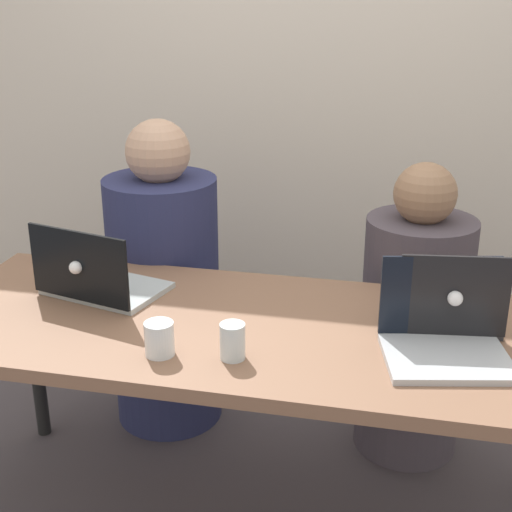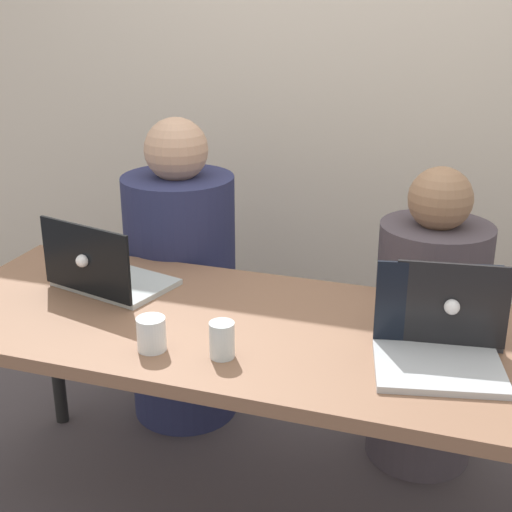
{
  "view_description": "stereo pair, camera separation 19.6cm",
  "coord_description": "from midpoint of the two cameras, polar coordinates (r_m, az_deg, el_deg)",
  "views": [
    {
      "loc": [
        0.41,
        -1.79,
        1.64
      ],
      "look_at": [
        0.0,
        0.08,
        0.91
      ],
      "focal_mm": 50.0,
      "sensor_mm": 36.0,
      "label": 1
    },
    {
      "loc": [
        0.6,
        -1.73,
        1.64
      ],
      "look_at": [
        0.0,
        0.08,
        0.91
      ],
      "focal_mm": 50.0,
      "sensor_mm": 36.0,
      "label": 2
    }
  ],
  "objects": [
    {
      "name": "back_wall",
      "position": [
        3.16,
        3.3,
        13.99
      ],
      "size": [
        4.95,
        0.1,
        2.51
      ],
      "primitive_type": "cube",
      "color": "beige",
      "rests_on": "ground"
    },
    {
      "name": "laptop_front_right",
      "position": [
        1.91,
        11.99,
        -6.29
      ],
      "size": [
        0.36,
        0.31,
        0.24
      ],
      "rotation": [
        0.0,
        0.0,
        0.21
      ],
      "color": "#B2B6BB",
      "rests_on": "desk"
    },
    {
      "name": "person_on_right",
      "position": [
        2.6,
        10.39,
        -5.75
      ],
      "size": [
        0.43,
        0.43,
        1.09
      ],
      "rotation": [
        0.0,
        0.0,
        3.0
      ],
      "color": "#494049",
      "rests_on": "ground"
    },
    {
      "name": "laptop_back_right",
      "position": [
        2.05,
        12.37,
        -4.28
      ],
      "size": [
        0.32,
        0.31,
        0.25
      ],
      "rotation": [
        0.0,
        0.0,
        3.28
      ],
      "color": "#34373E",
      "rests_on": "desk"
    },
    {
      "name": "water_glass_center",
      "position": [
        1.85,
        -4.85,
        -7.07
      ],
      "size": [
        0.07,
        0.07,
        0.1
      ],
      "color": "silver",
      "rests_on": "desk"
    },
    {
      "name": "person_on_left",
      "position": [
        2.76,
        -9.34,
        -2.97
      ],
      "size": [
        0.5,
        0.5,
        1.2
      ],
      "rotation": [
        0.0,
        0.0,
        2.9
      ],
      "color": "navy",
      "rests_on": "ground"
    },
    {
      "name": "desk",
      "position": [
        2.07,
        -3.18,
        -6.96
      ],
      "size": [
        1.9,
        0.75,
        0.73
      ],
      "color": "brown",
      "rests_on": "ground"
    },
    {
      "name": "water_glass_left",
      "position": [
        1.9,
        -10.7,
        -6.75
      ],
      "size": [
        0.08,
        0.08,
        0.09
      ],
      "color": "white",
      "rests_on": "desk"
    },
    {
      "name": "laptop_back_left",
      "position": [
        2.28,
        -14.99,
        -1.97
      ],
      "size": [
        0.41,
        0.33,
        0.24
      ],
      "rotation": [
        0.0,
        0.0,
        2.89
      ],
      "color": "#ADB6B6",
      "rests_on": "desk"
    }
  ]
}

